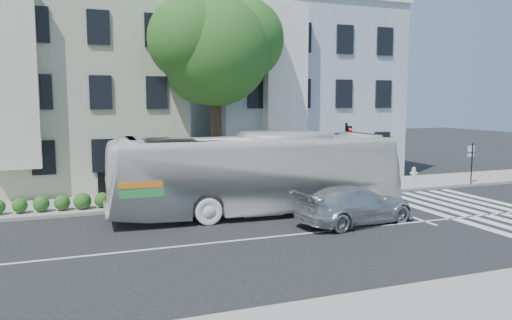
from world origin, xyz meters
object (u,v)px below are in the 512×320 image
bus (257,173)px  fire_hydrant (414,173)px  sedan (355,205)px  traffic_signal (347,149)px

bus → fire_hydrant: size_ratio=16.22×
sedan → fire_hydrant: 11.89m
bus → sedan: bearing=-133.1°
bus → traffic_signal: traffic_signal is taller
traffic_signal → sedan: bearing=-127.5°
traffic_signal → bus: bearing=-170.4°
traffic_signal → fire_hydrant: (6.29, 2.59, -1.93)m
sedan → traffic_signal: size_ratio=1.36×
traffic_signal → fire_hydrant: size_ratio=4.82×
bus → fire_hydrant: bearing=-67.0°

